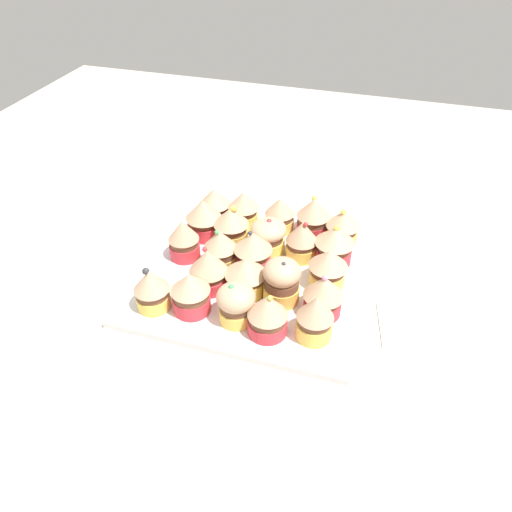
# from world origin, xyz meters

# --- Properties ---
(ground_plane) EXTENTS (1.80, 1.80, 0.03)m
(ground_plane) POSITION_xyz_m (0.00, 0.00, -0.01)
(ground_plane) COLOR #B2A899
(baking_tray) EXTENTS (0.37, 0.37, 0.01)m
(baking_tray) POSITION_xyz_m (0.00, 0.00, 0.01)
(baking_tray) COLOR silver
(baking_tray) RESTS_ON ground_plane
(cupcake_0) EXTENTS (0.06, 0.06, 0.07)m
(cupcake_0) POSITION_xyz_m (-0.12, -0.12, 0.05)
(cupcake_0) COLOR #EFC651
(cupcake_0) RESTS_ON baking_tray
(cupcake_1) EXTENTS (0.06, 0.06, 0.08)m
(cupcake_1) POSITION_xyz_m (-0.07, -0.13, 0.05)
(cupcake_1) COLOR #D1333D
(cupcake_1) RESTS_ON baking_tray
(cupcake_2) EXTENTS (0.05, 0.05, 0.07)m
(cupcake_2) POSITION_xyz_m (-0.01, -0.13, 0.05)
(cupcake_2) COLOR #EFC651
(cupcake_2) RESTS_ON baking_tray
(cupcake_3) EXTENTS (0.06, 0.06, 0.07)m
(cupcake_3) POSITION_xyz_m (0.06, -0.12, 0.05)
(cupcake_3) COLOR #EFC651
(cupcake_3) RESTS_ON baking_tray
(cupcake_4) EXTENTS (0.06, 0.06, 0.07)m
(cupcake_4) POSITION_xyz_m (0.12, -0.12, 0.05)
(cupcake_4) COLOR #D1333D
(cupcake_4) RESTS_ON baking_tray
(cupcake_5) EXTENTS (0.07, 0.07, 0.07)m
(cupcake_5) POSITION_xyz_m (-0.12, -0.06, 0.05)
(cupcake_5) COLOR #D1333D
(cupcake_5) RESTS_ON baking_tray
(cupcake_6) EXTENTS (0.06, 0.06, 0.08)m
(cupcake_6) POSITION_xyz_m (-0.06, -0.06, 0.05)
(cupcake_6) COLOR #EFC651
(cupcake_6) RESTS_ON baking_tray
(cupcake_7) EXTENTS (0.06, 0.06, 0.07)m
(cupcake_7) POSITION_xyz_m (-0.01, -0.06, 0.04)
(cupcake_7) COLOR #EFC651
(cupcake_7) RESTS_ON baking_tray
(cupcake_8) EXTENTS (0.06, 0.06, 0.08)m
(cupcake_8) POSITION_xyz_m (0.07, -0.06, 0.05)
(cupcake_8) COLOR #EFC651
(cupcake_8) RESTS_ON baking_tray
(cupcake_9) EXTENTS (0.07, 0.07, 0.07)m
(cupcake_9) POSITION_xyz_m (0.12, -0.07, 0.05)
(cupcake_9) COLOR #D1333D
(cupcake_9) RESTS_ON baking_tray
(cupcake_10) EXTENTS (0.06, 0.06, 0.07)m
(cupcake_10) POSITION_xyz_m (-0.12, -0.00, 0.05)
(cupcake_10) COLOR #EFC651
(cupcake_10) RESTS_ON baking_tray
(cupcake_11) EXTENTS (0.06, 0.06, 0.08)m
(cupcake_11) POSITION_xyz_m (0.01, -0.00, 0.05)
(cupcake_11) COLOR #D1333D
(cupcake_11) RESTS_ON baking_tray
(cupcake_12) EXTENTS (0.06, 0.06, 0.08)m
(cupcake_12) POSITION_xyz_m (0.06, 0.01, 0.05)
(cupcake_12) COLOR #EFC651
(cupcake_12) RESTS_ON baking_tray
(cupcake_13) EXTENTS (0.05, 0.05, 0.07)m
(cupcake_13) POSITION_xyz_m (0.13, -0.00, 0.05)
(cupcake_13) COLOR #D1333D
(cupcake_13) RESTS_ON baking_tray
(cupcake_14) EXTENTS (0.06, 0.06, 0.07)m
(cupcake_14) POSITION_xyz_m (-0.13, 0.07, 0.05)
(cupcake_14) COLOR #D1333D
(cupcake_14) RESTS_ON baking_tray
(cupcake_15) EXTENTS (0.06, 0.06, 0.08)m
(cupcake_15) POSITION_xyz_m (-0.06, 0.06, 0.05)
(cupcake_15) COLOR #EFC651
(cupcake_15) RESTS_ON baking_tray
(cupcake_16) EXTENTS (0.07, 0.07, 0.07)m
(cupcake_16) POSITION_xyz_m (0.00, 0.06, 0.05)
(cupcake_16) COLOR #EFC651
(cupcake_16) RESTS_ON baking_tray
(cupcake_17) EXTENTS (0.06, 0.06, 0.08)m
(cupcake_17) POSITION_xyz_m (0.06, 0.06, 0.05)
(cupcake_17) COLOR #D1333D
(cupcake_17) RESTS_ON baking_tray
(cupcake_18) EXTENTS (0.05, 0.05, 0.08)m
(cupcake_18) POSITION_xyz_m (-0.12, 0.12, 0.05)
(cupcake_18) COLOR #EFC651
(cupcake_18) RESTS_ON baking_tray
(cupcake_19) EXTENTS (0.06, 0.06, 0.07)m
(cupcake_19) POSITION_xyz_m (-0.06, 0.13, 0.05)
(cupcake_19) COLOR #D1333D
(cupcake_19) RESTS_ON baking_tray
(cupcake_20) EXTENTS (0.06, 0.06, 0.07)m
(cupcake_20) POSITION_xyz_m (-0.01, 0.12, 0.05)
(cupcake_20) COLOR #EFC651
(cupcake_20) RESTS_ON baking_tray
(cupcake_21) EXTENTS (0.06, 0.06, 0.07)m
(cupcake_21) POSITION_xyz_m (0.07, 0.12, 0.05)
(cupcake_21) COLOR #D1333D
(cupcake_21) RESTS_ON baking_tray
(cupcake_22) EXTENTS (0.06, 0.06, 0.07)m
(cupcake_22) POSITION_xyz_m (0.13, 0.13, 0.05)
(cupcake_22) COLOR #EFC651
(cupcake_22) RESTS_ON baking_tray
(napkin) EXTENTS (0.16, 0.13, 0.01)m
(napkin) POSITION_xyz_m (-0.28, 0.04, 0.00)
(napkin) COLOR white
(napkin) RESTS_ON ground_plane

